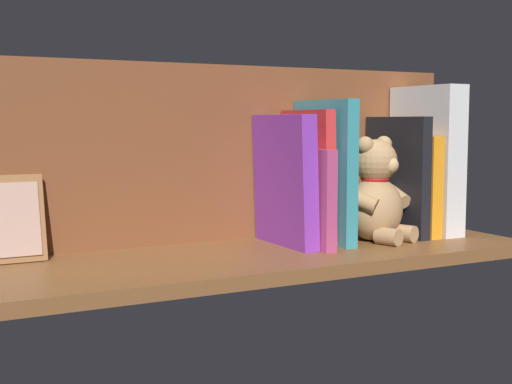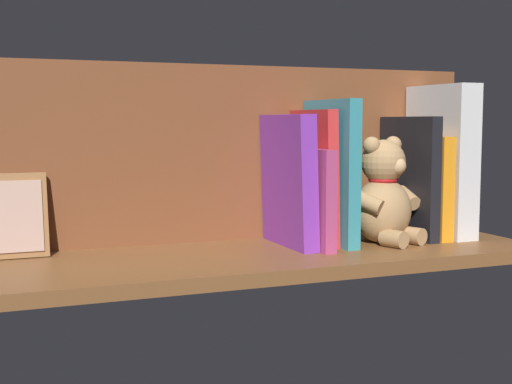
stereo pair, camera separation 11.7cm
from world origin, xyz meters
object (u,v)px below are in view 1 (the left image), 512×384
at_px(teddy_bear, 375,195).
at_px(book_0, 408,185).
at_px(dictionary_thick_white, 426,160).
at_px(picture_frame_leaning, 10,219).

bearing_deg(teddy_bear, book_0, -179.79).
relative_size(dictionary_thick_white, picture_frame_leaning, 2.10).
bearing_deg(book_0, picture_frame_leaning, -4.74).
relative_size(dictionary_thick_white, teddy_bear, 1.50).
distance_m(book_0, teddy_bear, 0.11).
distance_m(dictionary_thick_white, picture_frame_leaning, 0.77).
height_order(teddy_bear, picture_frame_leaning, teddy_bear).
height_order(dictionary_thick_white, teddy_bear, dictionary_thick_white).
xyz_separation_m(book_0, teddy_bear, (0.11, 0.04, -0.01)).
distance_m(dictionary_thick_white, book_0, 0.06).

